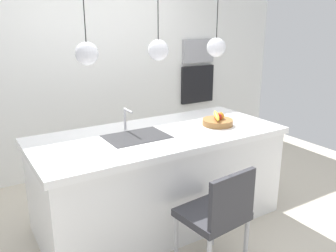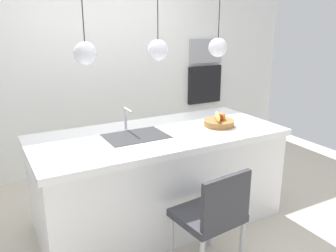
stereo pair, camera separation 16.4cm
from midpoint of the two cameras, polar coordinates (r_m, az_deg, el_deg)
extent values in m
plane|color=beige|center=(3.71, -0.09, -14.78)|extent=(6.60, 6.60, 0.00)
cube|color=white|center=(4.72, -9.87, 8.70)|extent=(6.00, 0.10, 2.60)
cube|color=white|center=(3.50, -0.09, -8.75)|extent=(2.29, 1.00, 0.86)
cube|color=white|center=(3.33, -0.10, -1.57)|extent=(2.35, 1.06, 0.06)
cube|color=#2D2D30|center=(3.22, -3.74, -1.75)|extent=(0.56, 0.40, 0.02)
cylinder|color=silver|center=(3.40, -5.50, 1.20)|extent=(0.02, 0.02, 0.22)
cylinder|color=silver|center=(3.30, -5.00, 2.55)|extent=(0.02, 0.16, 0.02)
cylinder|color=#9E6B38|center=(3.57, 9.52, 0.48)|extent=(0.31, 0.31, 0.06)
sphere|color=red|center=(3.55, 9.59, 1.35)|extent=(0.08, 0.08, 0.08)
sphere|color=orange|center=(3.58, 9.96, 1.48)|extent=(0.08, 0.08, 0.08)
ellipsoid|color=yellow|center=(3.50, 9.35, 1.52)|extent=(0.12, 0.18, 0.10)
cube|color=#9E9EA3|center=(5.37, 6.92, 11.93)|extent=(0.54, 0.08, 0.34)
cube|color=black|center=(5.43, 6.74, 6.67)|extent=(0.56, 0.08, 0.56)
cube|color=#333338|center=(2.88, 8.04, -14.08)|extent=(0.52, 0.48, 0.06)
cube|color=#333338|center=(2.65, 11.20, -11.68)|extent=(0.45, 0.09, 0.38)
cylinder|color=#B2B2B7|center=(3.24, 8.30, -15.39)|extent=(0.04, 0.04, 0.44)
cylinder|color=#B2B2B7|center=(3.02, 2.25, -17.92)|extent=(0.04, 0.04, 0.44)
cylinder|color=#B2B2B7|center=(3.03, 13.42, -18.28)|extent=(0.04, 0.04, 0.44)
sphere|color=silver|center=(2.92, -11.61, 11.41)|extent=(0.19, 0.19, 0.19)
cylinder|color=black|center=(2.91, -12.08, 19.12)|extent=(0.01, 0.01, 0.60)
sphere|color=silver|center=(3.17, -0.11, 12.13)|extent=(0.19, 0.19, 0.19)
cylinder|color=black|center=(3.17, -0.11, 19.24)|extent=(0.01, 0.01, 0.60)
sphere|color=silver|center=(3.53, 9.42, 12.37)|extent=(0.19, 0.19, 0.19)
cylinder|color=black|center=(3.52, 9.73, 18.75)|extent=(0.01, 0.01, 0.60)
camera|label=1|loc=(0.08, -88.60, 0.42)|focal=37.78mm
camera|label=2|loc=(0.08, 91.40, -0.42)|focal=37.78mm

